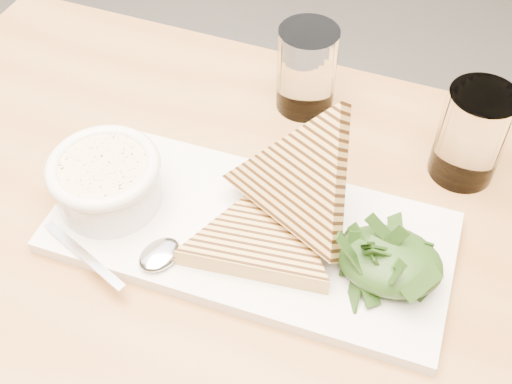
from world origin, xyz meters
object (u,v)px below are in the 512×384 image
(platter, at_px, (250,233))
(glass_far, at_px, (472,135))
(glass_near, at_px, (307,69))
(soup_bowl, at_px, (108,186))
(table_top, at_px, (286,309))

(platter, bearing_deg, glass_far, 39.86)
(glass_near, relative_size, glass_far, 0.97)
(platter, distance_m, soup_bowl, 0.16)
(soup_bowl, relative_size, glass_near, 1.00)
(platter, distance_m, glass_far, 0.26)
(table_top, bearing_deg, platter, 134.23)
(glass_near, bearing_deg, soup_bowl, -123.63)
(table_top, relative_size, glass_near, 10.06)
(glass_near, distance_m, glass_far, 0.21)
(platter, relative_size, glass_near, 3.78)
(table_top, relative_size, soup_bowl, 10.01)
(glass_near, bearing_deg, platter, -89.62)
(table_top, xyz_separation_m, glass_far, (0.14, 0.22, 0.08))
(soup_bowl, xyz_separation_m, glass_near, (0.15, 0.23, 0.02))
(soup_bowl, xyz_separation_m, glass_far, (0.35, 0.17, 0.02))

